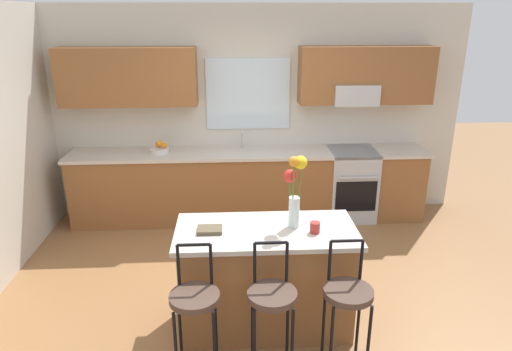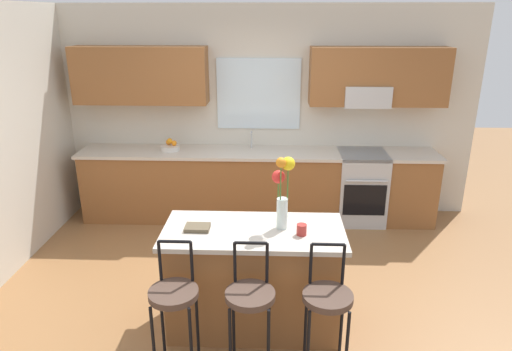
{
  "view_description": "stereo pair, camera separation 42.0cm",
  "coord_description": "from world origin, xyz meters",
  "px_view_note": "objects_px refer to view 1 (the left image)",
  "views": [
    {
      "loc": [
        -0.22,
        -3.88,
        2.58
      ],
      "look_at": [
        0.02,
        0.55,
        1.0
      ],
      "focal_mm": 32.11,
      "sensor_mm": 36.0,
      "label": 1
    },
    {
      "loc": [
        0.2,
        -3.89,
        2.58
      ],
      "look_at": [
        0.02,
        0.55,
        1.0
      ],
      "focal_mm": 32.11,
      "sensor_mm": 36.0,
      "label": 2
    }
  ],
  "objects_px": {
    "kitchen_island": "(266,278)",
    "bar_stool_far": "(348,298)",
    "oven_range": "(350,184)",
    "bar_stool_near": "(195,303)",
    "cookbook": "(210,230)",
    "bar_stool_middle": "(272,300)",
    "fruit_bowl_oranges": "(160,149)",
    "flower_vase": "(295,186)",
    "mug_ceramic": "(315,227)"
  },
  "relations": [
    {
      "from": "bar_stool_middle",
      "to": "mug_ceramic",
      "type": "distance_m",
      "value": 0.7
    },
    {
      "from": "mug_ceramic",
      "to": "fruit_bowl_oranges",
      "type": "height_order",
      "value": "fruit_bowl_oranges"
    },
    {
      "from": "bar_stool_far",
      "to": "fruit_bowl_oranges",
      "type": "bearing_deg",
      "value": 121.46
    },
    {
      "from": "bar_stool_near",
      "to": "bar_stool_far",
      "type": "relative_size",
      "value": 1.0
    },
    {
      "from": "kitchen_island",
      "to": "bar_stool_far",
      "type": "height_order",
      "value": "bar_stool_far"
    },
    {
      "from": "bar_stool_middle",
      "to": "cookbook",
      "type": "relative_size",
      "value": 5.21
    },
    {
      "from": "oven_range",
      "to": "flower_vase",
      "type": "bearing_deg",
      "value": -115.99
    },
    {
      "from": "oven_range",
      "to": "mug_ceramic",
      "type": "bearing_deg",
      "value": -111.5
    },
    {
      "from": "bar_stool_middle",
      "to": "bar_stool_far",
      "type": "relative_size",
      "value": 1.0
    },
    {
      "from": "oven_range",
      "to": "fruit_bowl_oranges",
      "type": "height_order",
      "value": "fruit_bowl_oranges"
    },
    {
      "from": "mug_ceramic",
      "to": "fruit_bowl_oranges",
      "type": "relative_size",
      "value": 0.37
    },
    {
      "from": "bar_stool_middle",
      "to": "cookbook",
      "type": "height_order",
      "value": "bar_stool_middle"
    },
    {
      "from": "bar_stool_middle",
      "to": "bar_stool_near",
      "type": "bearing_deg",
      "value": 180.0
    },
    {
      "from": "fruit_bowl_oranges",
      "to": "bar_stool_middle",
      "type": "bearing_deg",
      "value": -67.42
    },
    {
      "from": "oven_range",
      "to": "bar_stool_near",
      "type": "height_order",
      "value": "bar_stool_near"
    },
    {
      "from": "bar_stool_middle",
      "to": "flower_vase",
      "type": "bearing_deg",
      "value": 69.44
    },
    {
      "from": "mug_ceramic",
      "to": "fruit_bowl_oranges",
      "type": "xyz_separation_m",
      "value": [
        -1.55,
        2.32,
        0.0
      ]
    },
    {
      "from": "bar_stool_near",
      "to": "mug_ceramic",
      "type": "xyz_separation_m",
      "value": [
        0.93,
        0.49,
        0.33
      ]
    },
    {
      "from": "kitchen_island",
      "to": "flower_vase",
      "type": "relative_size",
      "value": 2.41
    },
    {
      "from": "bar_stool_near",
      "to": "fruit_bowl_oranges",
      "type": "xyz_separation_m",
      "value": [
        -0.62,
        2.81,
        0.33
      ]
    },
    {
      "from": "bar_stool_near",
      "to": "flower_vase",
      "type": "distance_m",
      "value": 1.18
    },
    {
      "from": "fruit_bowl_oranges",
      "to": "oven_range",
      "type": "bearing_deg",
      "value": -0.66
    },
    {
      "from": "bar_stool_middle",
      "to": "mug_ceramic",
      "type": "relative_size",
      "value": 11.58
    },
    {
      "from": "flower_vase",
      "to": "cookbook",
      "type": "relative_size",
      "value": 3.07
    },
    {
      "from": "mug_ceramic",
      "to": "cookbook",
      "type": "bearing_deg",
      "value": 175.64
    },
    {
      "from": "bar_stool_far",
      "to": "cookbook",
      "type": "relative_size",
      "value": 5.21
    },
    {
      "from": "cookbook",
      "to": "fruit_bowl_oranges",
      "type": "bearing_deg",
      "value": 107.5
    },
    {
      "from": "flower_vase",
      "to": "bar_stool_far",
      "type": "bearing_deg",
      "value": -62.31
    },
    {
      "from": "cookbook",
      "to": "bar_stool_near",
      "type": "bearing_deg",
      "value": -99.62
    },
    {
      "from": "oven_range",
      "to": "kitchen_island",
      "type": "xyz_separation_m",
      "value": [
        -1.29,
        -2.21,
        0.0
      ]
    },
    {
      "from": "bar_stool_far",
      "to": "fruit_bowl_oranges",
      "type": "relative_size",
      "value": 4.34
    },
    {
      "from": "bar_stool_middle",
      "to": "kitchen_island",
      "type": "bearing_deg",
      "value": 90.0
    },
    {
      "from": "bar_stool_middle",
      "to": "fruit_bowl_oranges",
      "type": "height_order",
      "value": "fruit_bowl_oranges"
    },
    {
      "from": "kitchen_island",
      "to": "cookbook",
      "type": "bearing_deg",
      "value": -178.13
    },
    {
      "from": "bar_stool_near",
      "to": "bar_stool_far",
      "type": "height_order",
      "value": "same"
    },
    {
      "from": "cookbook",
      "to": "mug_ceramic",
      "type": "bearing_deg",
      "value": -4.36
    },
    {
      "from": "bar_stool_far",
      "to": "mug_ceramic",
      "type": "relative_size",
      "value": 11.58
    },
    {
      "from": "kitchen_island",
      "to": "bar_stool_far",
      "type": "bearing_deg",
      "value": -45.86
    },
    {
      "from": "bar_stool_far",
      "to": "cookbook",
      "type": "distance_m",
      "value": 1.19
    },
    {
      "from": "bar_stool_middle",
      "to": "mug_ceramic",
      "type": "xyz_separation_m",
      "value": [
        0.38,
        0.49,
        0.33
      ]
    },
    {
      "from": "bar_stool_far",
      "to": "oven_range",
      "type": "bearing_deg",
      "value": 75.17
    },
    {
      "from": "kitchen_island",
      "to": "bar_stool_middle",
      "type": "height_order",
      "value": "bar_stool_middle"
    },
    {
      "from": "bar_stool_far",
      "to": "flower_vase",
      "type": "relative_size",
      "value": 1.7
    },
    {
      "from": "kitchen_island",
      "to": "bar_stool_near",
      "type": "bearing_deg",
      "value": -134.14
    },
    {
      "from": "flower_vase",
      "to": "mug_ceramic",
      "type": "distance_m",
      "value": 0.36
    },
    {
      "from": "bar_stool_middle",
      "to": "mug_ceramic",
      "type": "bearing_deg",
      "value": 51.82
    },
    {
      "from": "bar_stool_near",
      "to": "cookbook",
      "type": "xyz_separation_m",
      "value": [
        0.09,
        0.55,
        0.3
      ]
    },
    {
      "from": "kitchen_island",
      "to": "mug_ceramic",
      "type": "xyz_separation_m",
      "value": [
        0.38,
        -0.08,
        0.5
      ]
    },
    {
      "from": "bar_stool_far",
      "to": "fruit_bowl_oranges",
      "type": "height_order",
      "value": "fruit_bowl_oranges"
    },
    {
      "from": "oven_range",
      "to": "fruit_bowl_oranges",
      "type": "bearing_deg",
      "value": 179.34
    }
  ]
}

